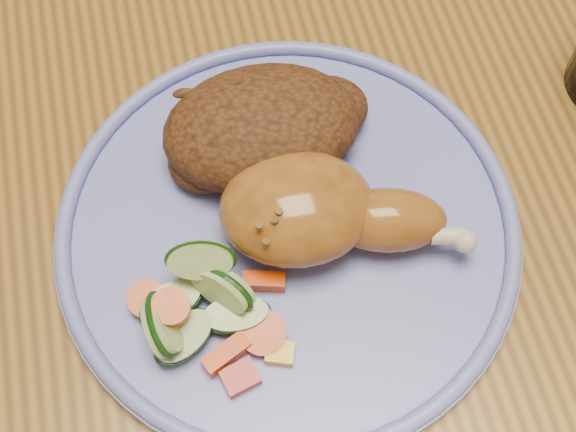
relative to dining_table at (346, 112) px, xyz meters
The scene contains 7 objects.
ground 0.67m from the dining_table, ahead, with size 4.00×4.00×0.00m, color brown.
dining_table is the anchor object (origin of this frame).
plate 0.18m from the dining_table, 120.36° to the right, with size 0.29×0.29×0.01m, color #6C76CE.
plate_rim 0.19m from the dining_table, 120.36° to the right, with size 0.29×0.29×0.01m, color #6C76CE.
chicken_leg 0.20m from the dining_table, 113.79° to the right, with size 0.15×0.09×0.05m.
rice_pilaf 0.16m from the dining_table, 136.61° to the right, with size 0.14×0.09×0.05m.
vegetable_pile 0.26m from the dining_table, 127.86° to the right, with size 0.09×0.10×0.05m.
Camera 1 is at (-0.13, -0.35, 1.21)m, focal length 50.00 mm.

